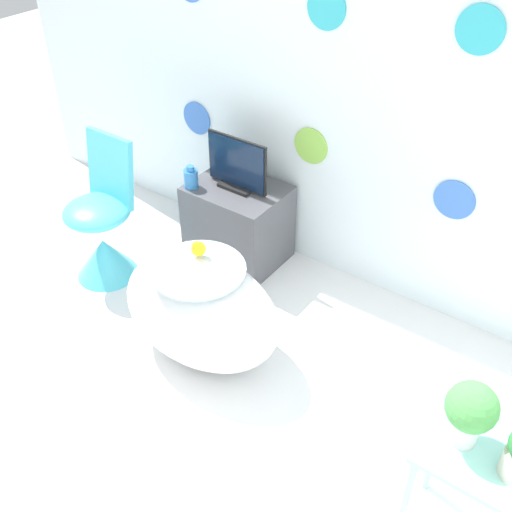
# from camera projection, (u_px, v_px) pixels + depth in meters

# --- Properties ---
(ground_plane) EXTENTS (12.00, 12.00, 0.00)m
(ground_plane) POSITION_uv_depth(u_px,v_px,m) (49.00, 490.00, 2.50)
(ground_plane) COLOR white
(wall_back_dotted) EXTENTS (4.49, 0.05, 2.60)m
(wall_back_dotted) POSITION_uv_depth(u_px,v_px,m) (319.00, 49.00, 3.02)
(wall_back_dotted) COLOR white
(wall_back_dotted) RESTS_ON ground_plane
(bathtub) EXTENTS (0.87, 0.56, 0.56)m
(bathtub) POSITION_uv_depth(u_px,v_px,m) (201.00, 309.00, 2.98)
(bathtub) COLOR white
(bathtub) RESTS_ON ground_plane
(rubber_duck) EXTENTS (0.07, 0.08, 0.09)m
(rubber_duck) POSITION_uv_depth(u_px,v_px,m) (198.00, 248.00, 2.85)
(rubber_duck) COLOR yellow
(rubber_duck) RESTS_ON bathtub
(chair) EXTENTS (0.39, 0.39, 0.86)m
(chair) POSITION_uv_depth(u_px,v_px,m) (103.00, 235.00, 3.49)
(chair) COLOR #4CC6DB
(chair) RESTS_ON ground_plane
(tv_cabinet) EXTENTS (0.56, 0.43, 0.50)m
(tv_cabinet) POSITION_uv_depth(u_px,v_px,m) (238.00, 223.00, 3.64)
(tv_cabinet) COLOR #4C4C51
(tv_cabinet) RESTS_ON ground_plane
(tv) EXTENTS (0.40, 0.12, 0.32)m
(tv) POSITION_uv_depth(u_px,v_px,m) (237.00, 166.00, 3.40)
(tv) COLOR black
(tv) RESTS_ON tv_cabinet
(vase) EXTENTS (0.08, 0.08, 0.14)m
(vase) POSITION_uv_depth(u_px,v_px,m) (191.00, 178.00, 3.46)
(vase) COLOR #2D72B7
(vase) RESTS_ON tv_cabinet
(side_table) EXTENTS (0.43, 0.35, 0.56)m
(side_table) POSITION_uv_depth(u_px,v_px,m) (481.00, 475.00, 2.07)
(side_table) COLOR #99E0D8
(side_table) RESTS_ON ground_plane
(potted_plant_left) EXTENTS (0.18, 0.18, 0.26)m
(potted_plant_left) POSITION_uv_depth(u_px,v_px,m) (471.00, 410.00, 1.95)
(potted_plant_left) COLOR white
(potted_plant_left) RESTS_ON side_table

